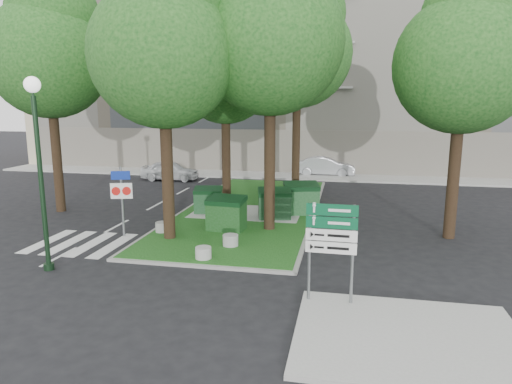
% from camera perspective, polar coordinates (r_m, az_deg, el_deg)
% --- Properties ---
extents(ground, '(120.00, 120.00, 0.00)m').
position_cam_1_polar(ground, '(15.06, -8.93, -9.11)').
color(ground, black).
rests_on(ground, ground).
extents(median_island, '(6.00, 16.00, 0.12)m').
position_cam_1_polar(median_island, '(22.29, -0.61, -2.13)').
color(median_island, '#154313').
rests_on(median_island, ground).
extents(median_kerb, '(6.30, 16.30, 0.10)m').
position_cam_1_polar(median_kerb, '(22.29, -0.61, -2.15)').
color(median_kerb, gray).
rests_on(median_kerb, ground).
extents(sidewalk_corner, '(5.00, 4.00, 0.12)m').
position_cam_1_polar(sidewalk_corner, '(11.08, 18.54, -16.98)').
color(sidewalk_corner, '#999993').
rests_on(sidewalk_corner, ground).
extents(building_sidewalk, '(42.00, 3.00, 0.12)m').
position_cam_1_polar(building_sidewalk, '(32.52, 2.38, 2.08)').
color(building_sidewalk, '#999993').
rests_on(building_sidewalk, ground).
extents(zebra_crossing, '(5.00, 3.00, 0.01)m').
position_cam_1_polar(zebra_crossing, '(17.90, -18.65, -6.25)').
color(zebra_crossing, silver).
rests_on(zebra_crossing, ground).
extents(apartment_building, '(41.00, 12.00, 16.00)m').
position_cam_1_polar(apartment_building, '(39.64, 4.25, 15.20)').
color(apartment_building, '#C1B991').
rests_on(apartment_building, ground).
extents(tree_median_near_left, '(5.20, 5.20, 10.53)m').
position_cam_1_polar(tree_median_near_left, '(17.17, -11.26, 18.10)').
color(tree_median_near_left, black).
rests_on(tree_median_near_left, ground).
extents(tree_median_near_right, '(5.60, 5.60, 11.46)m').
position_cam_1_polar(tree_median_near_right, '(18.24, 2.14, 20.00)').
color(tree_median_near_right, black).
rests_on(tree_median_near_right, ground).
extents(tree_median_mid, '(4.80, 4.80, 9.99)m').
position_cam_1_polar(tree_median_mid, '(23.12, -3.63, 15.59)').
color(tree_median_mid, black).
rests_on(tree_median_mid, ground).
extents(tree_median_far, '(5.80, 5.80, 11.93)m').
position_cam_1_polar(tree_median_far, '(25.62, 5.47, 18.14)').
color(tree_median_far, black).
rests_on(tree_median_far, ground).
extents(tree_street_left, '(5.40, 5.40, 11.00)m').
position_cam_1_polar(tree_street_left, '(23.63, -24.35, 16.20)').
color(tree_street_left, black).
rests_on(tree_street_left, ground).
extents(tree_street_right, '(5.00, 5.00, 10.06)m').
position_cam_1_polar(tree_street_right, '(18.81, 24.81, 15.66)').
color(tree_street_right, black).
rests_on(tree_street_right, ground).
extents(dumpster_a, '(1.44, 1.12, 1.20)m').
position_cam_1_polar(dumpster_a, '(21.36, -5.99, -1.03)').
color(dumpster_a, '#103B18').
rests_on(dumpster_a, median_island).
extents(dumpster_b, '(1.58, 1.17, 1.38)m').
position_cam_1_polar(dumpster_b, '(18.39, -3.71, -2.71)').
color(dumpster_b, '#113D12').
rests_on(dumpster_b, median_island).
extents(dumpster_c, '(1.63, 1.31, 1.34)m').
position_cam_1_polar(dumpster_c, '(20.19, 2.33, -1.49)').
color(dumpster_c, black).
rests_on(dumpster_c, median_island).
extents(dumpster_d, '(1.81, 1.49, 1.46)m').
position_cam_1_polar(dumpster_d, '(21.13, 5.67, -0.81)').
color(dumpster_d, '#15471C').
rests_on(dumpster_d, median_island).
extents(bollard_left, '(0.54, 0.54, 0.38)m').
position_cam_1_polar(bollard_left, '(18.55, -11.64, -4.30)').
color(bollard_left, gray).
rests_on(bollard_left, median_island).
extents(bollard_right, '(0.53, 0.53, 0.38)m').
position_cam_1_polar(bollard_right, '(15.25, -6.60, -7.55)').
color(bollard_right, '#A4A39E').
rests_on(bollard_right, median_island).
extents(bollard_mid, '(0.56, 0.56, 0.40)m').
position_cam_1_polar(bollard_mid, '(16.47, -3.21, -6.03)').
color(bollard_mid, gray).
rests_on(bollard_mid, median_island).
extents(litter_bin, '(0.44, 0.44, 0.76)m').
position_cam_1_polar(litter_bin, '(25.54, 7.12, 0.51)').
color(litter_bin, gold).
rests_on(litter_bin, median_island).
extents(street_lamp, '(0.47, 0.47, 5.92)m').
position_cam_1_polar(street_lamp, '(15.17, -25.56, 4.56)').
color(street_lamp, black).
rests_on(street_lamp, ground).
extents(traffic_sign_pole, '(0.81, 0.28, 2.77)m').
position_cam_1_polar(traffic_sign_pole, '(18.34, -16.44, -0.01)').
color(traffic_sign_pole, slate).
rests_on(traffic_sign_pole, ground).
extents(directional_sign, '(1.29, 0.10, 2.58)m').
position_cam_1_polar(directional_sign, '(11.71, 9.40, -5.61)').
color(directional_sign, slate).
rests_on(directional_sign, sidewalk_corner).
extents(car_white, '(3.92, 1.73, 1.31)m').
position_cam_1_polar(car_white, '(31.35, -10.71, 2.66)').
color(car_white, silver).
rests_on(car_white, ground).
extents(car_silver, '(4.19, 1.49, 1.38)m').
position_cam_1_polar(car_silver, '(33.06, 8.68, 3.21)').
color(car_silver, '#A7AAAF').
rests_on(car_silver, ground).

